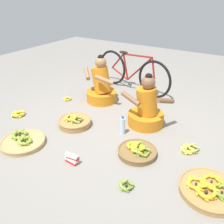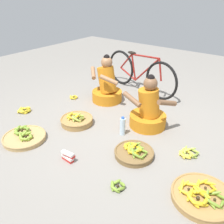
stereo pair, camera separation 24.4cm
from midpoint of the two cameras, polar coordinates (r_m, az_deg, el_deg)
name	(u,v)px [view 1 (the left image)]	position (r m, az deg, el deg)	size (l,w,h in m)	color
ground_plane	(119,128)	(3.44, -0.25, -3.88)	(10.00, 10.00, 0.00)	gray
vendor_woman_front	(146,109)	(3.43, 6.16, 0.63)	(0.68, 0.52, 0.78)	orange
vendor_woman_behind	(101,87)	(4.15, -4.29, 5.96)	(0.71, 0.52, 0.82)	orange
bicycle_leaning	(132,72)	(4.59, 3.20, 9.41)	(1.68, 0.38, 0.73)	black
banana_basket_near_bicycle	(137,151)	(2.92, 3.59, -9.31)	(0.48, 0.48, 0.14)	brown
banana_basket_front_left	(75,122)	(3.54, -10.83, -2.36)	(0.47, 0.47, 0.17)	#A87F47
banana_basket_back_center	(210,190)	(2.60, 19.62, -17.08)	(0.60, 0.60, 0.15)	#A87F47
banana_basket_mid_right	(23,141)	(3.34, -22.43, -6.51)	(0.56, 0.56, 0.14)	tan
loose_bananas_front_center	(19,114)	(4.07, -22.90, -0.44)	(0.24, 0.24, 0.09)	yellow
loose_bananas_back_right	(189,149)	(3.09, 15.68, -8.51)	(0.24, 0.27, 0.09)	yellow
loose_bananas_front_right	(67,99)	(4.37, -12.16, 3.06)	(0.17, 0.17, 0.07)	yellow
loose_bananas_mid_left	(126,185)	(2.52, 0.45, -17.12)	(0.18, 0.18, 0.08)	olive
water_bottle	(122,126)	(3.25, 0.35, -3.35)	(0.07, 0.07, 0.27)	silver
packet_carton_stack	(72,159)	(2.85, -12.04, -10.85)	(0.17, 0.08, 0.12)	red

